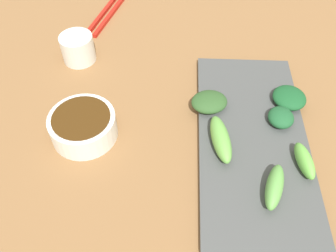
{
  "coord_description": "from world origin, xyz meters",
  "views": [
    {
      "loc": [
        0.01,
        -0.37,
        0.48
      ],
      "look_at": [
        -0.01,
        -0.02,
        0.05
      ],
      "focal_mm": 38.99,
      "sensor_mm": 36.0,
      "label": 1
    }
  ],
  "objects_px": {
    "serving_plate": "(252,139)",
    "tea_cup": "(78,48)",
    "chopsticks": "(113,6)",
    "sauce_bowl": "(83,125)"
  },
  "relations": [
    {
      "from": "serving_plate",
      "to": "chopsticks",
      "type": "xyz_separation_m",
      "value": [
        -0.27,
        0.37,
        -0.0
      ]
    },
    {
      "from": "sauce_bowl",
      "to": "chopsticks",
      "type": "height_order",
      "value": "sauce_bowl"
    },
    {
      "from": "sauce_bowl",
      "to": "serving_plate",
      "type": "relative_size",
      "value": 0.28
    },
    {
      "from": "serving_plate",
      "to": "chopsticks",
      "type": "bearing_deg",
      "value": 126.53
    },
    {
      "from": "sauce_bowl",
      "to": "chopsticks",
      "type": "relative_size",
      "value": 0.45
    },
    {
      "from": "chopsticks",
      "to": "tea_cup",
      "type": "relative_size",
      "value": 3.7
    },
    {
      "from": "serving_plate",
      "to": "sauce_bowl",
      "type": "bearing_deg",
      "value": 179.46
    },
    {
      "from": "sauce_bowl",
      "to": "chopsticks",
      "type": "bearing_deg",
      "value": 91.11
    },
    {
      "from": "chopsticks",
      "to": "tea_cup",
      "type": "xyz_separation_m",
      "value": [
        -0.04,
        -0.18,
        0.02
      ]
    },
    {
      "from": "serving_plate",
      "to": "tea_cup",
      "type": "height_order",
      "value": "tea_cup"
    }
  ]
}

